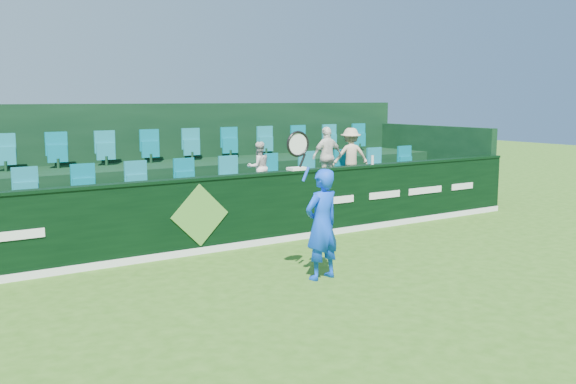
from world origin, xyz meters
TOP-DOWN VIEW (x-y plane):
  - ground at (0.00, 0.00)m, footprint 60.00×60.00m
  - sponsor_hoarding at (0.00, 4.00)m, footprint 16.00×0.25m
  - stand_tier_front at (0.00, 5.10)m, footprint 16.00×2.00m
  - stand_tier_back at (0.00, 7.00)m, footprint 16.00×1.80m
  - stand_rear at (0.00, 7.44)m, footprint 16.00×4.10m
  - seat_row_front at (0.00, 5.50)m, footprint 13.50×0.50m
  - seat_row_back at (0.00, 7.30)m, footprint 13.50×0.50m
  - tennis_player at (0.85, 1.48)m, footprint 1.09×0.47m
  - spectator_left at (1.94, 5.12)m, footprint 0.53×0.43m
  - spectator_middle at (3.70, 5.12)m, footprint 0.77×0.34m
  - spectator_right at (4.36, 5.12)m, footprint 0.93×0.76m
  - towel at (2.13, 4.00)m, footprint 0.36×0.23m
  - drinks_bottle at (4.04, 4.00)m, footprint 0.06×0.06m

SIDE VIEW (x-z plane):
  - ground at x=0.00m, z-range 0.00..0.00m
  - stand_tier_front at x=0.00m, z-range 0.00..0.80m
  - stand_tier_back at x=0.00m, z-range 0.00..1.30m
  - sponsor_hoarding at x=0.00m, z-range 0.00..1.35m
  - tennis_player at x=0.85m, z-range -0.30..2.02m
  - seat_row_front at x=0.00m, z-range 0.80..1.40m
  - stand_rear at x=0.00m, z-range -0.08..2.52m
  - spectator_left at x=1.94m, z-range 0.80..1.84m
  - towel at x=2.13m, z-range 1.35..1.40m
  - spectator_right at x=4.36m, z-range 0.80..2.06m
  - drinks_bottle at x=4.04m, z-range 1.35..1.54m
  - spectator_middle at x=3.70m, z-range 0.80..2.10m
  - seat_row_back at x=0.00m, z-range 1.30..1.90m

